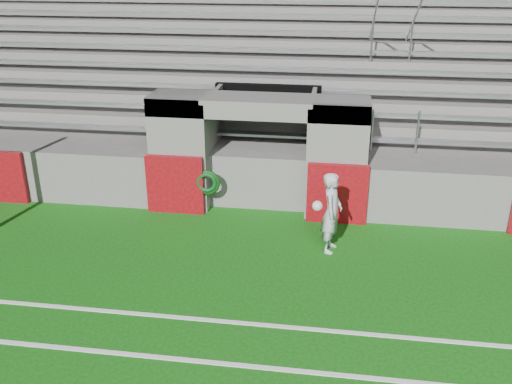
# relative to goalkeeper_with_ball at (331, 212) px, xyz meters

# --- Properties ---
(ground) EXTENTS (90.00, 90.00, 0.00)m
(ground) POSITION_rel_goalkeeper_with_ball_xyz_m (-1.70, -1.66, -0.82)
(ground) COLOR #0F4F0D
(ground) RESTS_ON ground
(stadium_structure) EXTENTS (26.00, 8.48, 5.42)m
(stadium_structure) POSITION_rel_goalkeeper_with_ball_xyz_m (-1.70, 6.31, 0.67)
(stadium_structure) COLOR #5C5957
(stadium_structure) RESTS_ON ground
(goalkeeper_with_ball) EXTENTS (0.62, 0.65, 1.64)m
(goalkeeper_with_ball) POSITION_rel_goalkeeper_with_ball_xyz_m (0.00, 0.00, 0.00)
(goalkeeper_with_ball) COLOR #B4B9BE
(goalkeeper_with_ball) RESTS_ON ground
(hose_coil) EXTENTS (0.59, 0.15, 0.59)m
(hose_coil) POSITION_rel_goalkeeper_with_ball_xyz_m (-2.77, 1.28, -0.05)
(hose_coil) COLOR #0B3B0C
(hose_coil) RESTS_ON ground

